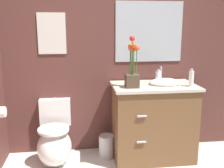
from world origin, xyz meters
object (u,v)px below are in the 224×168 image
(trash_bin, at_px, (107,146))
(wall_mirror, at_px, (149,32))
(flower_vase, at_px, (132,71))
(soap_bottle, at_px, (158,77))
(lotion_bottle, at_px, (191,78))
(toilet_paper_roll, at_px, (0,112))
(toilet, at_px, (55,142))
(wall_poster, at_px, (52,34))
(vanity_cabinet, at_px, (153,121))

(trash_bin, relative_size, wall_mirror, 0.34)
(flower_vase, bearing_deg, wall_mirror, 54.37)
(flower_vase, bearing_deg, soap_bottle, 29.45)
(lotion_bottle, relative_size, wall_mirror, 0.24)
(toilet_paper_roll, bearing_deg, soap_bottle, 9.31)
(trash_bin, xyz_separation_m, wall_mirror, (0.54, 0.23, 1.31))
(wall_mirror, bearing_deg, toilet, -166.64)
(soap_bottle, xyz_separation_m, lotion_bottle, (0.30, -0.24, 0.02))
(soap_bottle, bearing_deg, wall_poster, 171.26)
(toilet, xyz_separation_m, trash_bin, (0.59, 0.03, -0.11))
(trash_bin, distance_m, wall_poster, 1.45)
(lotion_bottle, xyz_separation_m, toilet_paper_roll, (-2.00, -0.04, -0.28))
(toilet, distance_m, wall_mirror, 1.67)
(wall_poster, relative_size, wall_mirror, 0.58)
(flower_vase, xyz_separation_m, lotion_bottle, (0.64, -0.04, -0.09))
(toilet, relative_size, wall_poster, 1.50)
(toilet, xyz_separation_m, lotion_bottle, (1.50, -0.16, 0.72))
(vanity_cabinet, xyz_separation_m, wall_poster, (-1.13, 0.29, 0.98))
(toilet, bearing_deg, soap_bottle, 3.95)
(lotion_bottle, bearing_deg, trash_bin, 168.18)
(vanity_cabinet, xyz_separation_m, lotion_bottle, (0.37, -0.13, 0.51))
(toilet, distance_m, flower_vase, 1.18)
(trash_bin, bearing_deg, lotion_bottle, -11.82)
(flower_vase, bearing_deg, trash_bin, 150.66)
(wall_poster, height_order, wall_mirror, wall_mirror)
(wall_mirror, distance_m, toilet_paper_roll, 1.86)
(toilet, height_order, toilet_paper_roll, toilet_paper_roll)
(flower_vase, height_order, lotion_bottle, flower_vase)
(soap_bottle, xyz_separation_m, wall_poster, (-1.20, 0.18, 0.49))
(wall_poster, height_order, toilet_paper_roll, wall_poster)
(toilet, height_order, soap_bottle, soap_bottle)
(lotion_bottle, height_order, toilet_paper_roll, lotion_bottle)
(soap_bottle, height_order, toilet_paper_roll, soap_bottle)
(toilet, relative_size, lotion_bottle, 3.59)
(toilet, height_order, wall_poster, wall_poster)
(lotion_bottle, bearing_deg, toilet, 174.07)
(soap_bottle, xyz_separation_m, trash_bin, (-0.61, -0.05, -0.81))
(trash_bin, distance_m, wall_mirror, 1.44)
(toilet_paper_roll, bearing_deg, flower_vase, 3.51)
(lotion_bottle, xyz_separation_m, wall_mirror, (-0.37, 0.42, 0.49))
(toilet, relative_size, wall_mirror, 0.86)
(flower_vase, relative_size, wall_poster, 1.19)
(flower_vase, distance_m, toilet_paper_roll, 1.41)
(soap_bottle, relative_size, wall_poster, 0.33)
(trash_bin, height_order, toilet_paper_roll, toilet_paper_roll)
(toilet, xyz_separation_m, wall_poster, (-0.00, 0.27, 1.19))
(vanity_cabinet, height_order, wall_poster, wall_poster)
(wall_poster, relative_size, toilet_paper_roll, 4.19)
(vanity_cabinet, xyz_separation_m, flower_vase, (-0.28, -0.09, 0.60))
(flower_vase, bearing_deg, lotion_bottle, -3.75)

